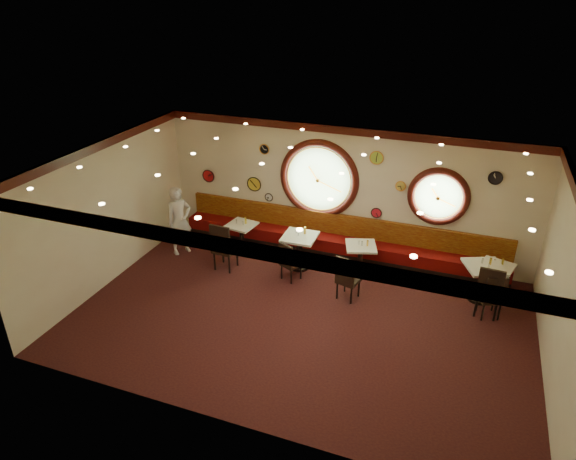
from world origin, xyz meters
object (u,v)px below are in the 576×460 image
object	(u,v)px
table_e	(494,277)
condiment_d_pepper	(489,266)
condiment_b_salt	(296,231)
condiment_e_bottle	(503,262)
condiment_c_salt	(359,243)
condiment_a_pepper	(243,223)
table_a	(242,234)
condiment_e_pepper	(501,265)
chair_d	(493,294)
condiment_c_bottle	(367,243)
condiment_e_salt	(495,262)
waiter	(179,221)
table_c	(360,256)
condiment_c_pepper	(362,243)
condiment_b_pepper	(298,234)
condiment_a_bottle	(246,220)
condiment_a_salt	(236,221)
chair_e	(490,289)
table_b	(300,248)
condiment_d_salt	(482,261)
chair_b	(289,259)
chair_a	(223,244)
chair_c	(347,276)
table_d	(482,278)
condiment_d_bottle	(491,261)
condiment_b_bottle	(305,230)

from	to	relation	value
table_e	condiment_d_pepper	world-z (taller)	condiment_d_pepper
condiment_b_salt	condiment_e_bottle	xyz separation A→B (m)	(4.53, 0.33, -0.09)
condiment_c_salt	condiment_a_pepper	distance (m)	2.92
table_a	condiment_e_pepper	bearing A→B (deg)	-0.09
chair_d	condiment_c_salt	world-z (taller)	chair_d
condiment_c_bottle	condiment_e_salt	size ratio (longest dim) A/B	1.30
condiment_d_pepper	waiter	bearing A→B (deg)	-177.82
table_c	condiment_e_salt	xyz separation A→B (m)	(2.85, 0.17, 0.32)
chair_d	condiment_e_salt	size ratio (longest dim) A/B	5.88
condiment_c_pepper	condiment_c_bottle	xyz separation A→B (m)	(0.12, 0.03, 0.01)
condiment_b_pepper	condiment_d_pepper	xyz separation A→B (m)	(4.16, -0.03, 0.00)
chair_d	condiment_a_bottle	world-z (taller)	chair_d
condiment_a_salt	condiment_d_pepper	distance (m)	5.91
table_c	condiment_b_salt	world-z (taller)	condiment_b_salt
condiment_c_pepper	chair_e	bearing A→B (deg)	-15.23
condiment_c_salt	chair_e	bearing A→B (deg)	-15.32
table_b	condiment_e_bottle	xyz separation A→B (m)	(4.41, 0.43, 0.27)
table_b	chair_d	bearing A→B (deg)	-7.68
condiment_d_salt	condiment_a_bottle	world-z (taller)	condiment_d_salt
chair_b	waiter	distance (m)	3.01
table_a	condiment_b_salt	size ratio (longest dim) A/B	7.04
chair_b	condiment_e_bottle	bearing A→B (deg)	38.10
condiment_a_bottle	condiment_b_pepper	bearing A→B (deg)	-14.13
condiment_b_pepper	condiment_a_bottle	distance (m)	1.56
table_b	chair_a	size ratio (longest dim) A/B	1.14
table_c	condiment_a_salt	bearing A→B (deg)	178.39
chair_c	condiment_e_salt	world-z (taller)	chair_c
condiment_b_pepper	chair_b	bearing A→B (deg)	-90.51
table_e	condiment_c_salt	size ratio (longest dim) A/B	9.43
chair_b	condiment_c_salt	bearing A→B (deg)	56.75
chair_e	condiment_e_bottle	world-z (taller)	chair_e
chair_a	condiment_a_pepper	xyz separation A→B (m)	(0.06, 1.01, 0.09)
condiment_a_pepper	condiment_e_bottle	distance (m)	5.98
table_d	condiment_e_pepper	bearing A→B (deg)	36.92
condiment_a_salt	condiment_e_salt	distance (m)	6.02
condiment_a_pepper	condiment_d_bottle	world-z (taller)	condiment_d_bottle
table_a	condiment_c_salt	distance (m)	3.00
table_a	table_e	distance (m)	5.94
table_b	condiment_c_bottle	distance (m)	1.58
condiment_c_bottle	condiment_e_salt	distance (m)	2.71
table_b	waiter	bearing A→B (deg)	-174.29
table_b	chair_e	bearing A→B (deg)	-7.34
chair_c	condiment_a_pepper	xyz separation A→B (m)	(-2.95, 1.22, 0.18)
condiment_a_pepper	condiment_c_pepper	bearing A→B (deg)	-1.35
chair_d	condiment_d_salt	xyz separation A→B (m)	(-0.27, 0.73, 0.32)
table_b	condiment_d_salt	distance (m)	4.01
chair_c	chair_d	world-z (taller)	chair_c
condiment_c_salt	condiment_b_bottle	size ratio (longest dim) A/B	0.51
chair_d	condiment_e_pepper	distance (m)	0.90
table_c	condiment_c_pepper	world-z (taller)	condiment_c_pepper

